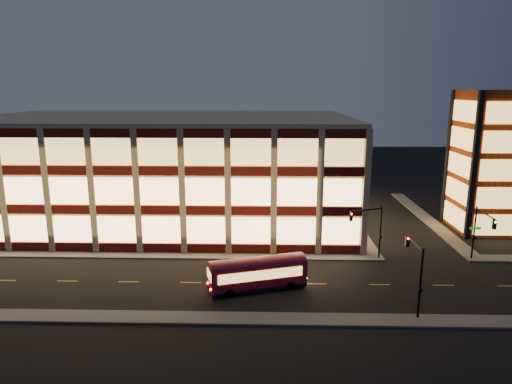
{
  "coord_description": "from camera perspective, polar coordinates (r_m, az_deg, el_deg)",
  "views": [
    {
      "loc": [
        11.35,
        -46.47,
        18.15
      ],
      "look_at": [
        9.89,
        8.0,
        5.76
      ],
      "focal_mm": 32.0,
      "sensor_mm": 36.0,
      "label": 1
    }
  ],
  "objects": [
    {
      "name": "trolley_bus",
      "position": [
        42.6,
        0.19,
        -9.92
      ],
      "size": [
        9.23,
        4.85,
        3.04
      ],
      "rotation": [
        0.0,
        0.0,
        0.31
      ],
      "color": "maroon",
      "rests_on": "ground"
    },
    {
      "name": "stair_tower",
      "position": [
        65.69,
        27.38,
        3.36
      ],
      "size": [
        8.6,
        8.6,
        18.0
      ],
      "color": "#8C3814",
      "rests_on": "ground"
    },
    {
      "name": "ground",
      "position": [
        51.16,
        -11.51,
        -8.24
      ],
      "size": [
        200.0,
        200.0,
        0.0
      ],
      "primitive_type": "plane",
      "color": "black",
      "rests_on": "ground"
    },
    {
      "name": "sidewalk_near",
      "position": [
        39.69,
        -15.8,
        -14.8
      ],
      "size": [
        100.0,
        2.0,
        0.15
      ],
      "primitive_type": "cube",
      "color": "#514F4C",
      "rests_on": "ground"
    },
    {
      "name": "sidewalk_tower_west",
      "position": [
        69.77,
        20.44,
        -3.03
      ],
      "size": [
        2.0,
        30.0,
        0.15
      ],
      "primitive_type": "cube",
      "color": "#514F4C",
      "rests_on": "ground"
    },
    {
      "name": "traffic_signal_right",
      "position": [
        52.82,
        26.33,
        -3.98
      ],
      "size": [
        1.2,
        4.37,
        6.0
      ],
      "color": "black",
      "rests_on": "ground"
    },
    {
      "name": "sidewalk_office_east",
      "position": [
        67.01,
        11.5,
        -3.1
      ],
      "size": [
        2.0,
        30.0,
        0.15
      ],
      "primitive_type": "cube",
      "color": "#514F4C",
      "rests_on": "ground"
    },
    {
      "name": "sidewalk_office_south",
      "position": [
        52.78,
        -14.48,
        -7.64
      ],
      "size": [
        54.0,
        2.0,
        0.15
      ],
      "primitive_type": "cube",
      "color": "#514F4C",
      "rests_on": "ground"
    },
    {
      "name": "traffic_signal_near",
      "position": [
        40.0,
        19.33,
        -8.47
      ],
      "size": [
        0.32,
        4.45,
        6.0
      ],
      "color": "black",
      "rests_on": "ground"
    },
    {
      "name": "traffic_signal_far",
      "position": [
        49.96,
        14.05,
        -3.9
      ],
      "size": [
        3.79,
        1.87,
        6.0
      ],
      "color": "black",
      "rests_on": "ground"
    },
    {
      "name": "office_building",
      "position": [
        65.88,
        -11.01,
        3.05
      ],
      "size": [
        50.45,
        30.45,
        14.5
      ],
      "color": "tan",
      "rests_on": "ground"
    }
  ]
}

